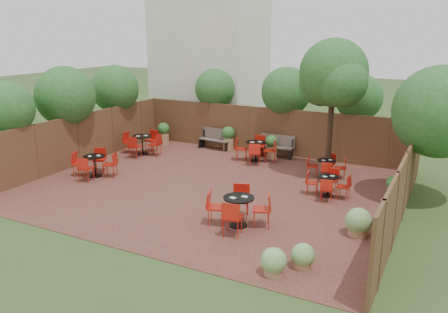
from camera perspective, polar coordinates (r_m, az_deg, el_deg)
The scene contains 13 objects.
ground at distance 15.45m, azimuth -1.40°, elevation -3.94°, with size 80.00×80.00×0.00m, color #354F23.
courtyard_paving at distance 15.45m, azimuth -1.40°, elevation -3.91°, with size 12.00×10.00×0.02m, color #381B17.
fence_back at distance 19.55m, azimuth 5.65°, elevation 3.22°, with size 12.00×0.08×2.00m, color #50321D.
fence_left at distance 18.70m, azimuth -17.77°, elevation 1.97°, with size 0.08×10.00×2.00m, color #50321D.
fence_right at distance 13.46m, azimuth 21.64°, elevation -3.59°, with size 0.08×10.00×2.00m, color #50321D.
neighbour_building at distance 23.77m, azimuth -1.72°, elevation 12.78°, with size 5.00×4.00×8.00m, color silver.
overhang_foliage at distance 17.22m, azimuth 0.93°, elevation 7.30°, with size 15.64×10.20×2.77m.
courtyard_tree at distance 16.43m, azimuth 13.52°, elevation 9.66°, with size 2.59×2.49×4.91m.
park_bench_left at distance 20.32m, azimuth -1.09°, elevation 2.28°, with size 1.51×0.64×0.90m.
park_bench_right at distance 19.15m, azimuth 6.58°, elevation 1.36°, with size 1.50×0.55×0.92m.
bistro_tables at distance 16.27m, azimuth -1.44°, elevation -1.19°, with size 9.91×7.77×0.96m.
planters at distance 18.75m, azimuth 2.43°, elevation 1.37°, with size 11.08×4.10×1.05m.
low_shrubs at distance 11.26m, azimuth 12.49°, elevation -10.19°, with size 1.85×3.49×0.74m.
Camera 1 is at (7.03, -12.76, 5.17)m, focal length 36.42 mm.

